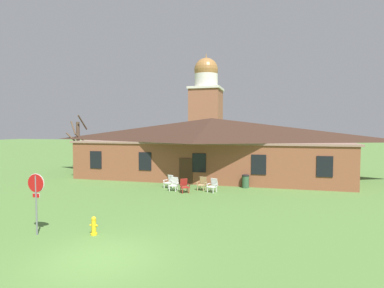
{
  "coord_description": "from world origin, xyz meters",
  "views": [
    {
      "loc": [
        5.71,
        -9.22,
        4.48
      ],
      "look_at": [
        0.92,
        8.74,
        3.54
      ],
      "focal_mm": 28.87,
      "sensor_mm": 36.0,
      "label": 1
    }
  ],
  "objects": [
    {
      "name": "dome_tower",
      "position": [
        -5.14,
        40.51,
        7.61
      ],
      "size": [
        5.18,
        5.18,
        16.86
      ],
      "color": "#93563D",
      "rests_on": "ground"
    },
    {
      "name": "lawn_chair_right_end",
      "position": [
        1.59,
        11.94,
        0.5
      ],
      "size": [
        0.78,
        0.82,
        0.96
      ],
      "color": "white",
      "rests_on": "ground"
    },
    {
      "name": "ground_plane",
      "position": [
        0.0,
        0.0,
        0.0
      ],
      "size": [
        200.0,
        200.0,
        0.0
      ],
      "primitive_type": "plane",
      "color": "#517A38"
    },
    {
      "name": "fire_hydrant",
      "position": [
        -1.56,
        2.05,
        0.38
      ],
      "size": [
        0.36,
        0.28,
        0.79
      ],
      "color": "gold",
      "rests_on": "ground"
    },
    {
      "name": "lawn_chair_near_door",
      "position": [
        -1.21,
        11.74,
        0.5
      ],
      "size": [
        0.65,
        0.68,
        0.96
      ],
      "color": "silver",
      "rests_on": "ground"
    },
    {
      "name": "stop_sign",
      "position": [
        -3.89,
        1.44,
        1.84
      ],
      "size": [
        0.81,
        0.07,
        2.6
      ],
      "color": "slate",
      "rests_on": "ground"
    },
    {
      "name": "bare_tree_beside_building",
      "position": [
        -14.76,
        19.76,
        2.94
      ],
      "size": [
        2.15,
        1.81,
        5.93
      ],
      "color": "brown",
      "rests_on": "ground"
    },
    {
      "name": "lawn_chair_left_end",
      "position": [
        -0.31,
        11.3,
        0.5
      ],
      "size": [
        0.84,
        0.87,
        0.96
      ],
      "color": "maroon",
      "rests_on": "ground"
    },
    {
      "name": "lawn_chair_by_porch",
      "position": [
        -1.89,
        12.66,
        0.5
      ],
      "size": [
        0.78,
        0.83,
        0.96
      ],
      "color": "white",
      "rests_on": "ground"
    },
    {
      "name": "brick_building",
      "position": [
        -0.0,
        19.42,
        2.78
      ],
      "size": [
        24.02,
        10.4,
        5.46
      ],
      "color": "brown",
      "rests_on": "ground"
    },
    {
      "name": "lawn_chair_middle",
      "position": [
        0.72,
        12.44,
        0.5
      ],
      "size": [
        0.71,
        0.75,
        0.96
      ],
      "color": "tan",
      "rests_on": "ground"
    },
    {
      "name": "trash_bin",
      "position": [
        3.67,
        14.13,
        0.5
      ],
      "size": [
        0.56,
        0.56,
        0.98
      ],
      "color": "#335638",
      "rests_on": "ground"
    }
  ]
}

